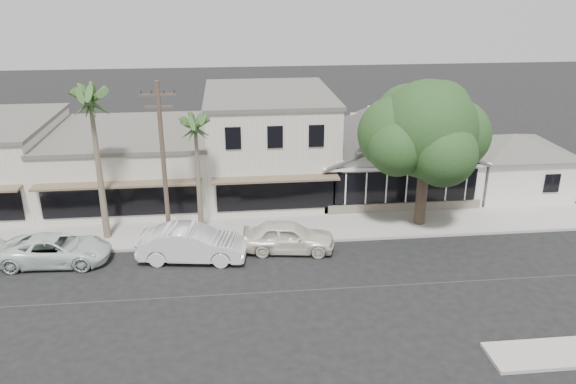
{
  "coord_description": "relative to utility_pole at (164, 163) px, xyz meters",
  "views": [
    {
      "loc": [
        -5.56,
        -22.59,
        13.71
      ],
      "look_at": [
        -2.51,
        6.0,
        2.64
      ],
      "focal_mm": 35.0,
      "sensor_mm": 36.0,
      "label": 1
    }
  ],
  "objects": [
    {
      "name": "side_cottage",
      "position": [
        22.2,
        6.3,
        -3.29
      ],
      "size": [
        6.0,
        6.0,
        3.0
      ],
      "primitive_type": "cube",
      "color": "white",
      "rests_on": "ground"
    },
    {
      "name": "utility_pole",
      "position": [
        0.0,
        0.0,
        0.0
      ],
      "size": [
        1.8,
        0.24,
        9.0
      ],
      "color": "brown",
      "rests_on": "ground"
    },
    {
      "name": "sidewalk_north",
      "position": [
        1.0,
        1.55,
        -4.71
      ],
      "size": [
        90.0,
        3.5,
        0.15
      ],
      "primitive_type": "cube",
      "color": "#9E9991",
      "rests_on": "ground"
    },
    {
      "name": "row_building_midnear",
      "position": [
        -3.0,
        8.3,
        -2.69
      ],
      "size": [
        10.0,
        10.0,
        4.2
      ],
      "primitive_type": "cube",
      "color": "beige",
      "rests_on": "ground"
    },
    {
      "name": "palm_mid",
      "position": [
        -3.57,
        1.38,
        3.02
      ],
      "size": [
        3.4,
        3.4,
        9.08
      ],
      "color": "#726651",
      "rests_on": "ground"
    },
    {
      "name": "car_2",
      "position": [
        -5.57,
        -1.15,
        -4.04
      ],
      "size": [
        5.5,
        2.76,
        1.49
      ],
      "primitive_type": "imported",
      "rotation": [
        0.0,
        0.0,
        1.52
      ],
      "color": "silver",
      "rests_on": "ground"
    },
    {
      "name": "car_0",
      "position": [
        6.29,
        -1.08,
        -3.95
      ],
      "size": [
        5.11,
        2.59,
        1.67
      ],
      "primitive_type": "imported",
      "rotation": [
        0.0,
        0.0,
        1.44
      ],
      "color": "silver",
      "rests_on": "ground"
    },
    {
      "name": "palm_east",
      "position": [
        1.63,
        1.34,
        1.5
      ],
      "size": [
        2.77,
        2.77,
        7.33
      ],
      "color": "#726651",
      "rests_on": "ground"
    },
    {
      "name": "car_1",
      "position": [
        1.29,
        -1.55,
        -3.88
      ],
      "size": [
        5.7,
        2.64,
        1.81
      ],
      "primitive_type": "imported",
      "rotation": [
        0.0,
        0.0,
        1.43
      ],
      "color": "silver",
      "rests_on": "ground"
    },
    {
      "name": "ground",
      "position": [
        9.0,
        -5.2,
        -4.79
      ],
      "size": [
        140.0,
        140.0,
        0.0
      ],
      "primitive_type": "plane",
      "color": "black",
      "rests_on": "ground"
    },
    {
      "name": "corner_shop",
      "position": [
        14.0,
        7.27,
        -2.17
      ],
      "size": [
        10.4,
        8.6,
        5.1
      ],
      "color": "white",
      "rests_on": "ground"
    },
    {
      "name": "shade_tree",
      "position": [
        14.25,
        1.65,
        0.84
      ],
      "size": [
        7.71,
        6.97,
        8.56
      ],
      "rotation": [
        0.0,
        0.0,
        -0.12
      ],
      "color": "#49382C",
      "rests_on": "ground"
    },
    {
      "name": "row_building_near",
      "position": [
        6.0,
        8.3,
        -1.54
      ],
      "size": [
        8.0,
        10.0,
        6.5
      ],
      "primitive_type": "cube",
      "color": "silver",
      "rests_on": "ground"
    }
  ]
}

